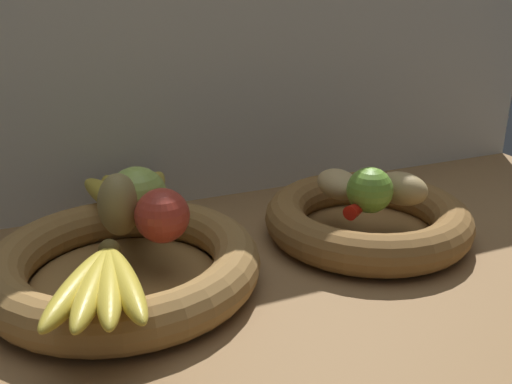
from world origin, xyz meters
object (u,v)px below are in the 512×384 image
Objects in this scene: chili_pepper at (370,201)px; pear_brown at (119,205)px; fruit_bowl_left at (124,265)px; fruit_bowl_right at (367,219)px; apple_red_right at (162,216)px; apple_green_back at (137,197)px; banana_bunch_front at (102,284)px; lime_near at (370,191)px; potato_small at (401,189)px; banana_bunch_back at (130,195)px; potato_oblong at (338,184)px.

pear_brown is at bearing 142.93° from chili_pepper.
chili_pepper reaches higher than fruit_bowl_left.
apple_red_right is at bearing -177.21° from fruit_bowl_right.
fruit_bowl_left is 4.36× the size of apple_green_back.
banana_bunch_front is (-7.44, -16.58, -2.56)cm from apple_green_back.
lime_near is at bearing 11.86° from banana_bunch_front.
potato_small is (39.66, -3.23, 5.56)cm from fruit_bowl_left.
potato_small reaches higher than chili_pepper.
lime_near reaches higher than fruit_bowl_left.
banana_bunch_back reaches higher than fruit_bowl_left.
apple_red_right reaches higher than fruit_bowl_left.
lime_near is (30.57, -8.60, -0.75)cm from apple_green_back.
potato_small is 0.66× the size of chili_pepper.
apple_green_back reaches higher than fruit_bowl_left.
fruit_bowl_right is 1.64× the size of banana_bunch_back.
banana_bunch_back is 34.32cm from chili_pepper.
apple_red_right is at bearing 48.58° from banana_bunch_front.
banana_bunch_front is 1.52× the size of chili_pepper.
chili_pepper is at bearing -69.27° from potato_oblong.
banana_bunch_front is 2.29× the size of potato_small.
apple_green_back is 3.48cm from pear_brown.
fruit_bowl_left is at bearing -175.08° from potato_oblong.
lime_near is at bearing -173.33° from potato_small.
banana_bunch_front is at bearing -168.82° from potato_small.
pear_brown is 15.43cm from banana_bunch_front.
potato_small reaches higher than fruit_bowl_right.
banana_bunch_back is (-1.36, 13.21, -1.78)cm from apple_red_right.
potato_oblong reaches higher than fruit_bowl_right.
potato_small is 1.20× the size of lime_near.
fruit_bowl_left is at bearing 175.35° from potato_small.
apple_green_back is at bearing 65.82° from banana_bunch_front.
banana_bunch_back is at bearing 95.86° from apple_red_right.
fruit_bowl_right is 32.19cm from apple_red_right.
apple_red_right is (-31.48, -1.53, 6.55)cm from fruit_bowl_right.
apple_green_back is 0.95× the size of potato_oblong.
potato_oblong is at bearing 98.65° from lime_near.
fruit_bowl_right is 1.72× the size of banana_bunch_front.
fruit_bowl_left is 4.45× the size of potato_small.
lime_near is at bearing -123.69° from fruit_bowl_right.
lime_near is (38.02, 7.98, 1.82)cm from banana_bunch_front.
lime_near is (33.33, -6.47, -0.85)cm from pear_brown.
banana_bunch_back is at bearing 72.89° from fruit_bowl_left.
fruit_bowl_right is 35.17cm from banana_bunch_back.
pear_brown is at bearing 79.03° from fruit_bowl_left.
apple_red_right is 28.22cm from potato_oblong.
chili_pepper is at bearing -1.92° from apple_red_right.
apple_red_right is at bearing -17.22° from fruit_bowl_left.
chili_pepper is at bearing -24.47° from banana_bunch_back.
banana_bunch_front reaches higher than fruit_bowl_left.
banana_bunch_front reaches higher than chili_pepper.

